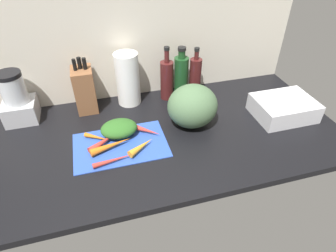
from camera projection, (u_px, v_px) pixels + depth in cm
name	position (u px, v px, depth cm)	size (l,w,h in cm)	color
ground_plane	(156.00, 136.00, 130.49)	(170.00, 80.00, 3.00)	black
wall_back	(136.00, 39.00, 140.64)	(170.00, 3.00, 60.00)	beige
cutting_board	(121.00, 145.00, 122.55)	(39.91, 25.83, 0.80)	#2D51B7
carrot_0	(144.00, 130.00, 127.81)	(3.18, 3.18, 16.22)	red
carrot_1	(111.00, 146.00, 119.18)	(3.23, 3.23, 17.91)	orange
carrot_2	(141.00, 147.00, 118.75)	(3.13, 3.13, 13.00)	orange
carrot_3	(103.00, 142.00, 121.10)	(3.24, 3.24, 14.86)	red
carrot_4	(114.00, 160.00, 113.15)	(2.07, 2.07, 17.10)	red
carrot_5	(128.00, 129.00, 128.93)	(2.14, 2.14, 11.60)	orange
carrot_6	(97.00, 137.00, 124.34)	(2.02, 2.02, 12.39)	orange
carrot_greens_pile	(119.00, 129.00, 125.45)	(16.20, 12.46, 6.85)	#2D6023
winter_squash	(192.00, 106.00, 129.09)	(23.16, 21.08, 20.18)	#4C6B47
knife_block	(85.00, 89.00, 138.70)	(9.70, 12.89, 27.52)	brown
blender_appliance	(17.00, 100.00, 131.77)	(14.73, 14.73, 24.86)	#B2B2B7
paper_towel_roll	(128.00, 79.00, 142.32)	(11.87, 11.87, 27.04)	white
bottle_0	(167.00, 79.00, 147.49)	(6.87, 6.87, 28.58)	#471919
bottle_1	(181.00, 76.00, 148.72)	(7.45, 7.45, 27.50)	#19421E
bottle_2	(195.00, 77.00, 149.74)	(6.26, 6.26, 26.94)	#471919
dish_rack	(283.00, 108.00, 138.02)	(27.96, 21.77, 8.92)	silver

